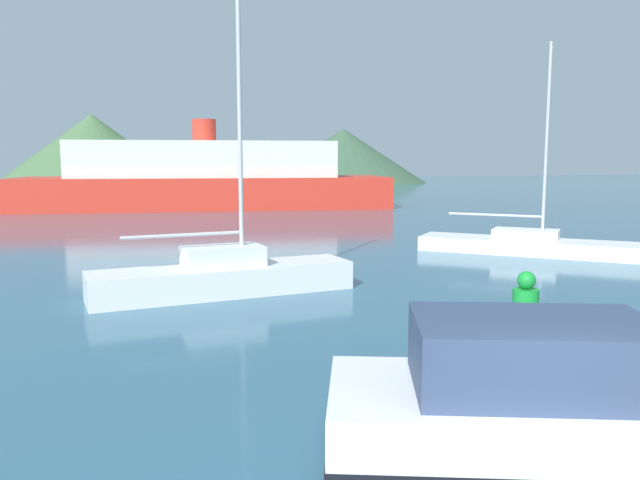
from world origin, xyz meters
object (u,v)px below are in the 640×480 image
motorboat_near (621,411)px  sailboat_middle (224,275)px  ferry_distant (205,179)px  sailboat_inner (525,244)px  buoy_marker (526,288)px

motorboat_near → sailboat_middle: bearing=128.1°
motorboat_near → ferry_distant: 40.87m
sailboat_middle → sailboat_inner: bearing=10.1°
motorboat_near → ferry_distant: bearing=110.9°
motorboat_near → ferry_distant: size_ratio=0.27×
sailboat_inner → sailboat_middle: 12.90m
sailboat_inner → buoy_marker: bearing=-83.2°
sailboat_inner → buoy_marker: size_ratio=10.23×
sailboat_inner → buoy_marker: (-4.14, -7.44, -0.07)m
motorboat_near → sailboat_middle: (-4.51, 10.29, -0.01)m
buoy_marker → sailboat_inner: bearing=60.9°
sailboat_middle → buoy_marker: 8.04m
motorboat_near → sailboat_inner: bearing=79.0°
motorboat_near → sailboat_middle: size_ratio=0.80×
sailboat_inner → sailboat_middle: size_ratio=0.86×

